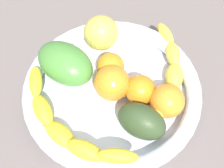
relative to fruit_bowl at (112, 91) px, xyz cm
name	(u,v)px	position (x,y,z in cm)	size (l,w,h in cm)	color
kitchen_counter	(112,102)	(0.00, 0.00, -4.29)	(120.00, 120.00, 3.00)	#685E5A
fruit_bowl	(112,91)	(0.00, 0.00, 0.00)	(33.93, 33.93, 5.41)	silver
banana_draped_left	(170,74)	(-5.86, -9.83, 1.91)	(15.73, 21.31, 3.89)	yellow
banana_draped_right	(65,128)	(-0.59, 11.89, 2.65)	(26.97, 8.88, 5.41)	yellow
orange_front	(167,101)	(-9.55, -4.42, 2.83)	(6.30, 6.30, 6.30)	orange
orange_mid_left	(140,90)	(-4.48, -2.85, 2.53)	(5.70, 5.70, 5.70)	orange
orange_mid_right	(111,66)	(3.19, -2.76, 2.40)	(5.44, 5.44, 5.44)	orange
orange_rear	(110,83)	(0.15, 0.33, 3.07)	(6.78, 6.78, 6.78)	orange
mango_green	(65,63)	(9.46, 3.30, 3.17)	(12.03, 8.16, 6.98)	#4A8A39
apple_yellow	(101,33)	(10.12, -6.87, 3.32)	(7.27, 7.27, 7.27)	#D9C64D
avocado_dark	(142,121)	(-8.95, 1.70, 2.57)	(8.83, 5.78, 6.46)	#324626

